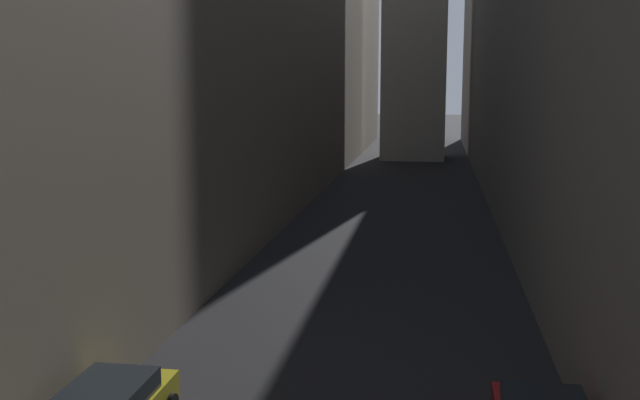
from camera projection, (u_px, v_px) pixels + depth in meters
ground_plane at (397, 208)px, 44.97m from camera, size 264.00×264.00×0.00m
building_block_left at (225, 4)px, 46.65m from camera, size 10.96×108.00×24.61m
building_block_right at (594, 2)px, 43.36m from camera, size 11.19×108.00×24.22m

